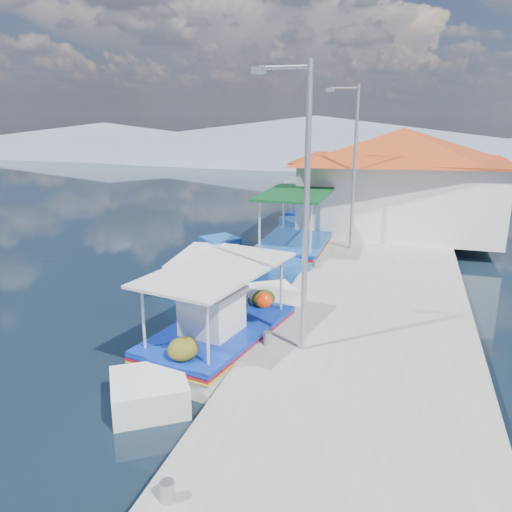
# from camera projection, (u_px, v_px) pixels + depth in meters

# --- Properties ---
(ground) EXTENTS (160.00, 160.00, 0.00)m
(ground) POSITION_uv_depth(u_px,v_px,m) (70.00, 382.00, 10.74)
(ground) COLOR black
(ground) RESTS_ON ground
(quay) EXTENTS (5.00, 44.00, 0.50)m
(quay) POSITION_uv_depth(u_px,v_px,m) (375.00, 303.00, 14.56)
(quay) COLOR #A3A098
(quay) RESTS_ON ground
(bollards) EXTENTS (0.20, 17.20, 0.30)m
(bollards) POSITION_uv_depth(u_px,v_px,m) (298.00, 291.00, 14.35)
(bollards) COLOR #A5A8AD
(bollards) RESTS_ON quay
(main_caique) EXTENTS (3.00, 7.06, 2.37)m
(main_caique) POSITION_uv_depth(u_px,v_px,m) (220.00, 335.00, 11.98)
(main_caique) COLOR white
(main_caique) RESTS_ON ground
(caique_green_canopy) EXTENTS (2.40, 7.90, 2.95)m
(caique_green_canopy) POSITION_uv_depth(u_px,v_px,m) (296.00, 249.00, 19.59)
(caique_green_canopy) COLOR #1B52A7
(caique_green_canopy) RESTS_ON ground
(caique_blue_hull) EXTENTS (2.13, 5.99, 1.07)m
(caique_blue_hull) POSITION_uv_depth(u_px,v_px,m) (205.00, 266.00, 17.94)
(caique_blue_hull) COLOR #1B52A7
(caique_blue_hull) RESTS_ON ground
(caique_far) EXTENTS (3.38, 6.99, 2.54)m
(caique_far) POSITION_uv_depth(u_px,v_px,m) (320.00, 213.00, 26.31)
(caique_far) COLOR #1B52A7
(caique_far) RESTS_ON ground
(harbor_building) EXTENTS (10.49, 10.49, 4.40)m
(harbor_building) POSITION_uv_depth(u_px,v_px,m) (400.00, 178.00, 22.09)
(harbor_building) COLOR white
(harbor_building) RESTS_ON quay
(lamp_post_near) EXTENTS (1.21, 0.14, 6.00)m
(lamp_post_near) POSITION_uv_depth(u_px,v_px,m) (302.00, 197.00, 10.29)
(lamp_post_near) COLOR #A5A8AD
(lamp_post_near) RESTS_ON quay
(lamp_post_far) EXTENTS (1.21, 0.14, 6.00)m
(lamp_post_far) POSITION_uv_depth(u_px,v_px,m) (352.00, 160.00, 18.58)
(lamp_post_far) COLOR #A5A8AD
(lamp_post_far) RESTS_ON quay
(mountain_ridge) EXTENTS (171.40, 96.00, 5.50)m
(mountain_ridge) POSITION_uv_depth(u_px,v_px,m) (412.00, 143.00, 59.97)
(mountain_ridge) COLOR slate
(mountain_ridge) RESTS_ON ground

